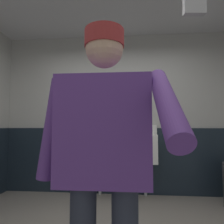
{
  "coord_description": "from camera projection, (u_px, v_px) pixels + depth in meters",
  "views": [
    {
      "loc": [
        0.15,
        -1.63,
        1.13
      ],
      "look_at": [
        0.01,
        0.02,
        1.25
      ],
      "focal_mm": 31.34,
      "sensor_mm": 36.0,
      "label": 1
    }
  ],
  "objects": [
    {
      "name": "wainscot_band_back",
      "position": [
        120.0,
        161.0,
        3.3
      ],
      "size": [
        4.02,
        0.03,
        1.1
      ],
      "primitive_type": "cube",
      "color": "#19232D",
      "rests_on": "ground_plane"
    },
    {
      "name": "urinal_middle",
      "position": [
        146.0,
        148.0,
        3.14
      ],
      "size": [
        0.4,
        0.34,
        1.24
      ],
      "color": "white",
      "rests_on": "ground_plane"
    },
    {
      "name": "urinal_left",
      "position": [
        99.0,
        148.0,
        3.2
      ],
      "size": [
        0.4,
        0.34,
        1.24
      ],
      "color": "white",
      "rests_on": "ground_plane"
    },
    {
      "name": "wall_back",
      "position": [
        120.0,
        113.0,
        3.43
      ],
      "size": [
        4.62,
        0.12,
        2.73
      ],
      "primitive_type": "cube",
      "color": "#B2B2AD",
      "rests_on": "ground_plane"
    },
    {
      "name": "person",
      "position": [
        104.0,
        154.0,
        1.04
      ],
      "size": [
        0.7,
        0.6,
        1.66
      ],
      "color": "#2D3342",
      "rests_on": "ground_plane"
    },
    {
      "name": "privacy_divider_panel",
      "position": [
        122.0,
        137.0,
        3.11
      ],
      "size": [
        0.04,
        0.4,
        0.9
      ],
      "primitive_type": "cube",
      "color": "#4C4C51"
    }
  ]
}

